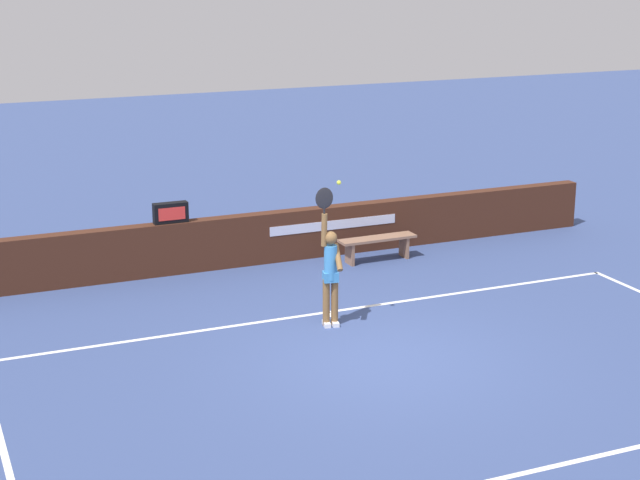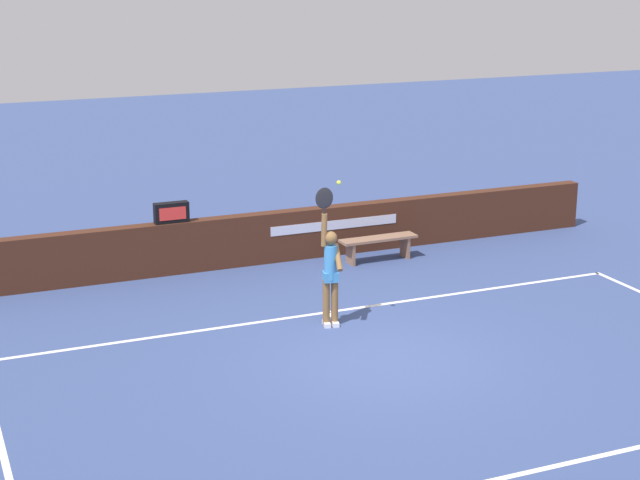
# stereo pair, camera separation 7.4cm
# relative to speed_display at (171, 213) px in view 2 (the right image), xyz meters

# --- Properties ---
(ground_plane) EXTENTS (60.00, 60.00, 0.00)m
(ground_plane) POSITION_rel_speed_display_xyz_m (1.81, -5.26, -1.17)
(ground_plane) COLOR #37497D
(court_lines) EXTENTS (11.15, 5.95, 0.00)m
(court_lines) POSITION_rel_speed_display_xyz_m (1.81, -6.01, -1.17)
(court_lines) COLOR white
(court_lines) RESTS_ON ground
(back_wall) EXTENTS (14.40, 0.29, 0.98)m
(back_wall) POSITION_rel_speed_display_xyz_m (1.81, 0.00, -0.68)
(back_wall) COLOR #432216
(back_wall) RESTS_ON ground
(speed_display) EXTENTS (0.64, 0.20, 0.38)m
(speed_display) POSITION_rel_speed_display_xyz_m (0.00, 0.00, 0.00)
(speed_display) COLOR black
(speed_display) RESTS_ON back_wall
(tennis_player) EXTENTS (0.43, 0.41, 2.29)m
(tennis_player) POSITION_rel_speed_display_xyz_m (1.61, -3.67, -0.24)
(tennis_player) COLOR brown
(tennis_player) RESTS_ON ground
(tennis_ball) EXTENTS (0.07, 0.07, 0.07)m
(tennis_ball) POSITION_rel_speed_display_xyz_m (1.68, -3.83, 1.20)
(tennis_ball) COLOR #CFDC3A
(courtside_bench_near) EXTENTS (1.57, 0.39, 0.47)m
(courtside_bench_near) POSITION_rel_speed_display_xyz_m (3.88, -0.76, -0.81)
(courtside_bench_near) COLOR #8E664E
(courtside_bench_near) RESTS_ON ground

